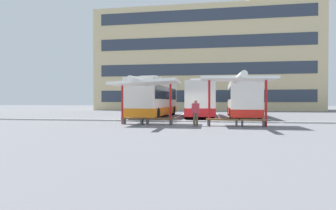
{
  "coord_description": "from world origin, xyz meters",
  "views": [
    {
      "loc": [
        1.18,
        -19.13,
        1.53
      ],
      "look_at": [
        -2.25,
        2.45,
        1.22
      ],
      "focal_mm": 28.44,
      "sensor_mm": 36.0,
      "label": 1
    }
  ],
  "objects_px": {
    "waiting_shelter_0": "(145,83)",
    "waiting_passenger_0": "(196,111)",
    "bench_2": "(222,121)",
    "bench_3": "(253,121)",
    "coach_bus_2": "(242,99)",
    "coach_bus_1": "(198,100)",
    "bench_0": "(133,119)",
    "bench_1": "(159,120)",
    "coach_bus_0": "(155,99)",
    "waiting_shelter_1": "(238,80)"
  },
  "relations": [
    {
      "from": "waiting_shelter_0",
      "to": "waiting_passenger_0",
      "type": "xyz_separation_m",
      "value": [
        3.28,
        -0.26,
        -1.75
      ]
    },
    {
      "from": "bench_0",
      "to": "bench_1",
      "type": "distance_m",
      "value": 1.8
    },
    {
      "from": "coach_bus_2",
      "to": "bench_1",
      "type": "distance_m",
      "value": 11.08
    },
    {
      "from": "coach_bus_1",
      "to": "waiting_shelter_0",
      "type": "height_order",
      "value": "coach_bus_1"
    },
    {
      "from": "coach_bus_0",
      "to": "waiting_passenger_0",
      "type": "distance_m",
      "value": 9.8
    },
    {
      "from": "waiting_shelter_1",
      "to": "waiting_passenger_0",
      "type": "relative_size",
      "value": 2.86
    },
    {
      "from": "bench_2",
      "to": "bench_3",
      "type": "xyz_separation_m",
      "value": [
        1.8,
        -0.06,
        -0.01
      ]
    },
    {
      "from": "coach_bus_1",
      "to": "coach_bus_2",
      "type": "xyz_separation_m",
      "value": [
        4.22,
        -0.66,
        0.03
      ]
    },
    {
      "from": "coach_bus_2",
      "to": "waiting_passenger_0",
      "type": "height_order",
      "value": "coach_bus_2"
    },
    {
      "from": "waiting_passenger_0",
      "to": "coach_bus_1",
      "type": "bearing_deg",
      "value": 91.91
    },
    {
      "from": "waiting_shelter_0",
      "to": "bench_3",
      "type": "distance_m",
      "value": 7.11
    },
    {
      "from": "waiting_shelter_0",
      "to": "bench_1",
      "type": "height_order",
      "value": "waiting_shelter_0"
    },
    {
      "from": "coach_bus_2",
      "to": "waiting_passenger_0",
      "type": "bearing_deg",
      "value": -112.2
    },
    {
      "from": "bench_2",
      "to": "bench_3",
      "type": "distance_m",
      "value": 1.8
    },
    {
      "from": "coach_bus_0",
      "to": "bench_0",
      "type": "height_order",
      "value": "coach_bus_0"
    },
    {
      "from": "coach_bus_0",
      "to": "coach_bus_2",
      "type": "xyz_separation_m",
      "value": [
        8.29,
        0.8,
        -0.07
      ]
    },
    {
      "from": "bench_1",
      "to": "waiting_passenger_0",
      "type": "relative_size",
      "value": 1.17
    },
    {
      "from": "coach_bus_2",
      "to": "bench_0",
      "type": "distance_m",
      "value": 12.12
    },
    {
      "from": "bench_2",
      "to": "bench_0",
      "type": "bearing_deg",
      "value": 176.36
    },
    {
      "from": "bench_1",
      "to": "waiting_passenger_0",
      "type": "xyz_separation_m",
      "value": [
        2.38,
        -0.48,
        0.59
      ]
    },
    {
      "from": "waiting_passenger_0",
      "to": "waiting_shelter_1",
      "type": "bearing_deg",
      "value": 1.16
    },
    {
      "from": "coach_bus_0",
      "to": "waiting_shelter_1",
      "type": "xyz_separation_m",
      "value": [
        6.94,
        -8.67,
        1.06
      ]
    },
    {
      "from": "bench_1",
      "to": "coach_bus_2",
      "type": "bearing_deg",
      "value": 55.28
    },
    {
      "from": "bench_0",
      "to": "bench_2",
      "type": "distance_m",
      "value": 5.82
    },
    {
      "from": "bench_0",
      "to": "bench_3",
      "type": "bearing_deg",
      "value": -3.25
    },
    {
      "from": "coach_bus_0",
      "to": "bench_2",
      "type": "height_order",
      "value": "coach_bus_0"
    },
    {
      "from": "bench_2",
      "to": "waiting_passenger_0",
      "type": "bearing_deg",
      "value": -172.94
    },
    {
      "from": "bench_1",
      "to": "waiting_shelter_1",
      "type": "bearing_deg",
      "value": -4.98
    },
    {
      "from": "waiting_shelter_1",
      "to": "waiting_shelter_0",
      "type": "bearing_deg",
      "value": 177.91
    },
    {
      "from": "bench_0",
      "to": "bench_1",
      "type": "relative_size",
      "value": 0.83
    },
    {
      "from": "coach_bus_2",
      "to": "bench_3",
      "type": "height_order",
      "value": "coach_bus_2"
    },
    {
      "from": "coach_bus_0",
      "to": "bench_0",
      "type": "distance_m",
      "value": 8.28
    },
    {
      "from": "waiting_shelter_0",
      "to": "waiting_passenger_0",
      "type": "bearing_deg",
      "value": -4.58
    },
    {
      "from": "coach_bus_2",
      "to": "waiting_passenger_0",
      "type": "distance_m",
      "value": 10.3
    },
    {
      "from": "waiting_shelter_0",
      "to": "bench_3",
      "type": "height_order",
      "value": "waiting_shelter_0"
    },
    {
      "from": "coach_bus_1",
      "to": "bench_2",
      "type": "height_order",
      "value": "coach_bus_1"
    },
    {
      "from": "coach_bus_0",
      "to": "waiting_shelter_0",
      "type": "height_order",
      "value": "coach_bus_0"
    },
    {
      "from": "waiting_shelter_1",
      "to": "bench_3",
      "type": "relative_size",
      "value": 2.98
    },
    {
      "from": "waiting_shelter_0",
      "to": "bench_0",
      "type": "xyz_separation_m",
      "value": [
        -0.9,
        0.31,
        -2.35
      ]
    },
    {
      "from": "bench_2",
      "to": "coach_bus_1",
      "type": "bearing_deg",
      "value": 101.19
    },
    {
      "from": "coach_bus_2",
      "to": "bench_1",
      "type": "height_order",
      "value": "coach_bus_2"
    },
    {
      "from": "coach_bus_2",
      "to": "bench_3",
      "type": "xyz_separation_m",
      "value": [
        -0.45,
        -9.37,
        -1.38
      ]
    },
    {
      "from": "coach_bus_1",
      "to": "bench_1",
      "type": "bearing_deg",
      "value": -101.87
    },
    {
      "from": "bench_1",
      "to": "coach_bus_0",
      "type": "bearing_deg",
      "value": 103.81
    },
    {
      "from": "waiting_passenger_0",
      "to": "bench_2",
      "type": "bearing_deg",
      "value": 7.06
    },
    {
      "from": "bench_0",
      "to": "waiting_passenger_0",
      "type": "xyz_separation_m",
      "value": [
        4.18,
        -0.57,
        0.6
      ]
    },
    {
      "from": "bench_1",
      "to": "bench_3",
      "type": "distance_m",
      "value": 5.82
    },
    {
      "from": "bench_1",
      "to": "coach_bus_1",
      "type": "bearing_deg",
      "value": 78.13
    },
    {
      "from": "bench_0",
      "to": "bench_2",
      "type": "xyz_separation_m",
      "value": [
        5.81,
        -0.37,
        0.01
      ]
    },
    {
      "from": "coach_bus_1",
      "to": "waiting_passenger_0",
      "type": "relative_size",
      "value": 6.66
    }
  ]
}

